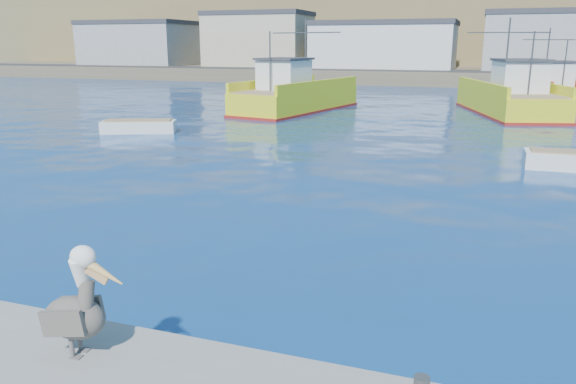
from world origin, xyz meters
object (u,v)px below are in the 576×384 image
object	(u,v)px
boat_orange	(549,88)
trawler_yellow_a	(295,96)
pelican	(77,309)
skiff_left	(139,128)
trawler_yellow_b	(510,99)

from	to	relation	value
boat_orange	trawler_yellow_a	bearing A→B (deg)	-140.18
boat_orange	pelican	xyz separation A→B (m)	(-10.19, -48.73, 0.16)
trawler_yellow_a	pelican	bearing A→B (deg)	-76.35
skiff_left	pelican	xyz separation A→B (m)	(13.00, -20.77, 0.93)
trawler_yellow_b	pelican	xyz separation A→B (m)	(-6.62, -36.54, 0.12)
trawler_yellow_b	boat_orange	bearing A→B (deg)	73.65
trawler_yellow_a	boat_orange	size ratio (longest dim) A/B	1.39
trawler_yellow_b	skiff_left	world-z (taller)	trawler_yellow_b
trawler_yellow_a	trawler_yellow_b	size ratio (longest dim) A/B	1.00
trawler_yellow_a	skiff_left	distance (m)	13.61
trawler_yellow_b	skiff_left	xyz separation A→B (m)	(-19.62, -15.77, -0.81)
trawler_yellow_b	skiff_left	bearing A→B (deg)	-141.22
boat_orange	pelican	size ratio (longest dim) A/B	5.64
skiff_left	pelican	size ratio (longest dim) A/B	2.55
skiff_left	trawler_yellow_a	bearing A→B (deg)	68.95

